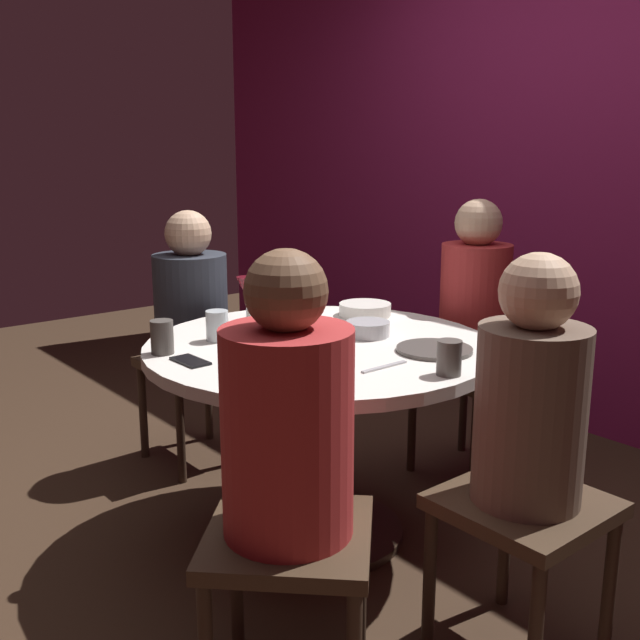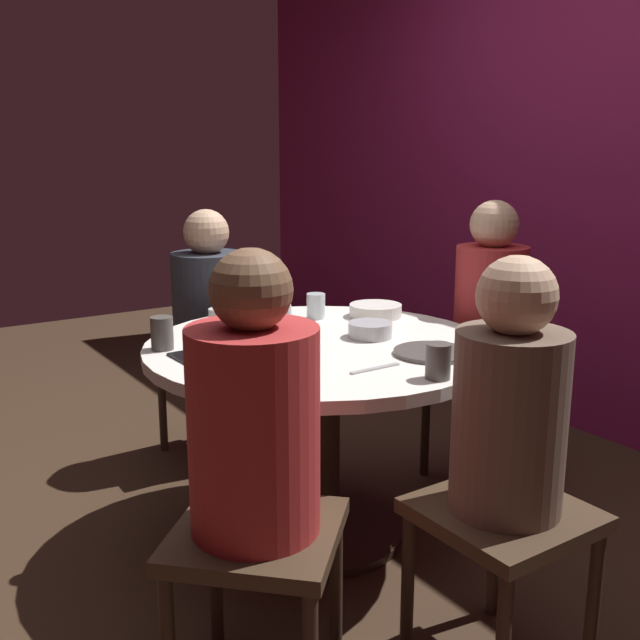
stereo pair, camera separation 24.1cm
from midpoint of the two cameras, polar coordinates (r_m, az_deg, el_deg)
The scene contains 21 objects.
ground_plane at distance 2.81m, azimuth -2.55°, elevation -16.14°, with size 8.00×8.00×0.00m, color #382619.
back_wall at distance 3.73m, azimuth 18.94°, elevation 11.31°, with size 6.00×0.10×2.60m, color maroon.
dining_table at distance 2.59m, azimuth -2.67°, elevation -5.42°, with size 1.20×1.20×0.72m.
seated_diner_left at distance 3.27m, azimuth -11.96°, elevation 0.86°, with size 0.40×0.40×1.12m.
seated_diner_back at distance 3.09m, azimuth 9.60°, elevation 0.77°, with size 0.40×0.40×1.17m.
seated_diner_right at distance 1.97m, azimuth 12.47°, elevation -7.30°, with size 0.40×0.40×1.13m.
seated_diner_front_right at distance 1.77m, azimuth -6.45°, elevation -8.84°, with size 0.57×0.57×1.16m.
candle_holder at distance 2.49m, azimuth -5.14°, elevation -1.29°, with size 0.08×0.08×0.09m.
wine_glass at distance 2.83m, azimuth -8.10°, elevation 2.33°, with size 0.08×0.08×0.18m.
dinner_plate at distance 2.44m, azimuth 6.00°, elevation -2.31°, with size 0.25×0.25×0.01m, color #4C4742.
cell_phone at distance 2.37m, azimuth -12.82°, elevation -3.13°, with size 0.07×0.14×0.01m, color black.
bowl_serving_large at distance 2.62m, azimuth 1.06°, elevation -0.70°, with size 0.16×0.16×0.05m, color #B7B7BC.
bowl_salad_center at distance 2.94m, azimuth 1.14°, elevation 0.80°, with size 0.21×0.21×0.05m, color silver.
bowl_small_white at distance 2.27m, azimuth -5.10°, elevation -2.71°, with size 0.21×0.21×0.07m, color #4C4742.
cup_near_candle at distance 2.71m, azimuth -7.50°, elevation 0.20°, with size 0.06×0.06×0.10m, color beige.
cup_by_left_diner at distance 2.59m, azimuth -5.84°, elevation -0.19°, with size 0.08×0.08×0.12m, color silver.
cup_by_right_diner at distance 2.88m, azimuth -3.42°, elevation 1.04°, with size 0.07×0.07×0.10m, color silver.
cup_center_front at distance 2.59m, azimuth -10.55°, elevation -0.47°, with size 0.08×0.08×0.11m, color silver.
cup_far_edge at distance 2.18m, azimuth 6.80°, elevation -2.94°, with size 0.07×0.07×0.10m, color #4C4742.
cup_beside_wine at distance 2.47m, azimuth -14.78°, elevation -1.31°, with size 0.07×0.07×0.11m, color #4C4742.
fork_near_plate at distance 2.25m, azimuth 1.93°, elevation -3.65°, with size 0.02×0.18×0.01m, color #B7B7BC.
Camera 1 is at (1.89, -1.57, 1.38)m, focal length 41.68 mm.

